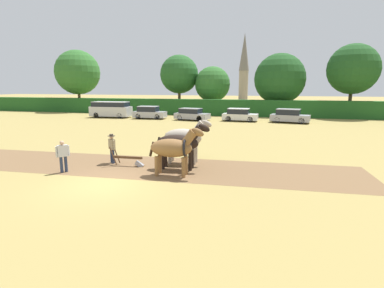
{
  "coord_description": "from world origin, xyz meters",
  "views": [
    {
      "loc": [
        6.59,
        -10.97,
        4.11
      ],
      "look_at": [
        2.81,
        4.03,
        1.1
      ],
      "focal_mm": 28.0,
      "sensor_mm": 36.0,
      "label": 1
    }
  ],
  "objects": [
    {
      "name": "farmer_at_plow",
      "position": [
        -1.42,
        3.23,
        0.91
      ],
      "size": [
        0.52,
        0.43,
        1.59
      ],
      "rotation": [
        0.0,
        0.0,
        0.93
      ],
      "color": "#28334C",
      "rests_on": "ground"
    },
    {
      "name": "plowed_furrow_strip",
      "position": [
        -1.63,
        2.85,
        0.0
      ],
      "size": [
        26.51,
        5.54,
        0.01
      ],
      "primitive_type": "cube",
      "rotation": [
        0.0,
        0.0,
        0.05
      ],
      "color": "brown",
      "rests_on": "ground"
    },
    {
      "name": "tree_left",
      "position": [
        -6.96,
        34.71,
        5.87
      ],
      "size": [
        5.91,
        5.91,
        8.84
      ],
      "color": "brown",
      "rests_on": "ground"
    },
    {
      "name": "tree_far_left",
      "position": [
        -23.99,
        33.38,
        6.3
      ],
      "size": [
        7.19,
        7.19,
        9.9
      ],
      "color": "#4C3823",
      "rests_on": "ground"
    },
    {
      "name": "draft_horse_trail_left",
      "position": [
        2.37,
        4.2,
        1.39
      ],
      "size": [
        2.74,
        1.11,
        2.45
      ],
      "rotation": [
        0.0,
        0.0,
        0.05
      ],
      "color": "#B2A38E",
      "rests_on": "ground"
    },
    {
      "name": "parked_car_center_right",
      "position": [
        9.06,
        24.6,
        0.75
      ],
      "size": [
        4.51,
        2.63,
        1.56
      ],
      "rotation": [
        0.0,
        0.0,
        -0.21
      ],
      "color": "#9E9EA8",
      "rests_on": "ground"
    },
    {
      "name": "parked_car_center_left",
      "position": [
        -2.32,
        24.25,
        0.71
      ],
      "size": [
        4.43,
        2.5,
        1.46
      ],
      "rotation": [
        0.0,
        0.0,
        -0.19
      ],
      "color": "#9E9EA8",
      "rests_on": "ground"
    },
    {
      "name": "tree_center",
      "position": [
        8.09,
        34.18,
        5.07
      ],
      "size": [
        7.15,
        7.15,
        8.65
      ],
      "color": "brown",
      "rests_on": "ground"
    },
    {
      "name": "parked_car_left",
      "position": [
        -7.98,
        24.65,
        0.76
      ],
      "size": [
        4.13,
        1.82,
        1.59
      ],
      "rotation": [
        0.0,
        0.0,
        0.02
      ],
      "color": "#A8A8B2",
      "rests_on": "ground"
    },
    {
      "name": "draft_horse_lead_right",
      "position": [
        2.44,
        3.03,
        1.32
      ],
      "size": [
        2.85,
        0.94,
        2.38
      ],
      "rotation": [
        0.0,
        0.0,
        0.05
      ],
      "color": "black",
      "rests_on": "ground"
    },
    {
      "name": "farmer_beside_team",
      "position": [
        2.41,
        5.91,
        0.95
      ],
      "size": [
        0.49,
        0.48,
        1.64
      ],
      "rotation": [
        0.0,
        0.0,
        -0.8
      ],
      "color": "#38332D",
      "rests_on": "ground"
    },
    {
      "name": "plow",
      "position": [
        -0.22,
        2.91,
        0.33
      ],
      "size": [
        1.81,
        0.48,
        1.13
      ],
      "rotation": [
        0.0,
        0.0,
        0.05
      ],
      "color": "#4C331E",
      "rests_on": "ground"
    },
    {
      "name": "church_spire",
      "position": [
        -0.28,
        75.44,
        9.59
      ],
      "size": [
        2.82,
        2.82,
        18.33
      ],
      "color": "gray",
      "rests_on": "ground"
    },
    {
      "name": "farmer_onlooker_left",
      "position": [
        -2.83,
        1.07,
        0.89
      ],
      "size": [
        0.45,
        0.5,
        1.55
      ],
      "rotation": [
        0.0,
        0.0,
        -0.71
      ],
      "color": "#28334C",
      "rests_on": "ground"
    },
    {
      "name": "tree_center_right",
      "position": [
        17.17,
        33.04,
        6.25
      ],
      "size": [
        6.49,
        6.49,
        9.51
      ],
      "color": "#423323",
      "rests_on": "ground"
    },
    {
      "name": "parked_van",
      "position": [
        -13.51,
        24.9,
        1.07
      ],
      "size": [
        5.36,
        2.19,
        2.07
      ],
      "rotation": [
        0.0,
        0.0,
        0.03
      ],
      "color": "#BCBCC1",
      "rests_on": "ground"
    },
    {
      "name": "parked_car_center",
      "position": [
        3.43,
        24.79,
        0.72
      ],
      "size": [
        4.18,
        2.09,
        1.5
      ],
      "rotation": [
        0.0,
        0.0,
        -0.07
      ],
      "color": "silver",
      "rests_on": "ground"
    },
    {
      "name": "ground_plane",
      "position": [
        0.0,
        0.0,
        0.0
      ],
      "size": [
        240.0,
        240.0,
        0.0
      ],
      "primitive_type": "plane",
      "color": "#998447"
    },
    {
      "name": "tree_center_left",
      "position": [
        -1.67,
        34.58,
        4.36
      ],
      "size": [
        5.31,
        5.31,
        7.02
      ],
      "color": "#423323",
      "rests_on": "ground"
    },
    {
      "name": "draft_horse_lead_left",
      "position": [
        2.48,
        1.86,
        1.31
      ],
      "size": [
        2.67,
        0.98,
        2.35
      ],
      "rotation": [
        0.0,
        0.0,
        0.05
      ],
      "color": "brown",
      "rests_on": "ground"
    },
    {
      "name": "hedgerow",
      "position": [
        0.0,
        30.82,
        1.12
      ],
      "size": [
        76.87,
        1.47,
        2.24
      ],
      "primitive_type": "cube",
      "color": "#1E511E",
      "rests_on": "ground"
    }
  ]
}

